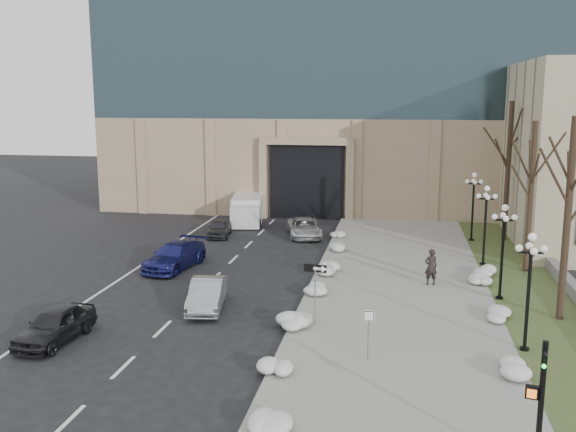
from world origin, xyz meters
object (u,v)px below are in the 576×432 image
(car_b, at_px, (207,294))
(pedestrian, at_px, (431,267))
(car_a, at_px, (55,325))
(lamppost_b, at_px, (503,239))
(one_way_sign, at_px, (319,276))
(car_d, at_px, (305,228))
(traffic_signal, at_px, (539,411))
(car_e, at_px, (220,228))
(car_c, at_px, (175,256))
(lamppost_c, at_px, (486,215))
(box_truck, at_px, (247,210))
(lamppost_a, at_px, (530,276))
(keep_sign, at_px, (369,324))
(lamppost_d, at_px, (473,197))

(car_b, relative_size, pedestrian, 2.22)
(car_a, distance_m, lamppost_b, 20.58)
(car_a, relative_size, one_way_sign, 1.50)
(lamppost_b, bearing_deg, car_d, 132.15)
(one_way_sign, distance_m, traffic_signal, 12.21)
(lamppost_b, bearing_deg, pedestrian, 151.39)
(car_b, xyz_separation_m, car_e, (-3.73, 15.32, -0.09))
(traffic_signal, xyz_separation_m, lamppost_b, (1.30, 15.17, 1.20))
(car_c, xyz_separation_m, lamppost_c, (17.63, 3.49, 2.34))
(car_e, height_order, lamppost_c, lamppost_c)
(box_truck, bearing_deg, car_c, -103.66)
(car_b, xyz_separation_m, lamppost_c, (13.69, 10.11, 2.38))
(car_c, xyz_separation_m, lamppost_a, (17.63, -9.51, 2.34))
(car_b, height_order, keep_sign, keep_sign)
(car_e, xyz_separation_m, lamppost_c, (17.41, -5.21, 2.47))
(box_truck, distance_m, lamppost_c, 19.88)
(lamppost_c, bearing_deg, box_truck, 147.55)
(one_way_sign, bearing_deg, traffic_signal, -48.73)
(car_a, bearing_deg, car_d, 76.60)
(lamppost_a, bearing_deg, box_truck, 125.25)
(car_d, distance_m, car_e, 6.02)
(car_a, xyz_separation_m, pedestrian, (15.32, 10.35, 0.37))
(lamppost_a, height_order, lamppost_c, same)
(car_c, bearing_deg, keep_sign, -35.03)
(car_a, height_order, keep_sign, keep_sign)
(box_truck, xyz_separation_m, traffic_signal, (15.38, -32.27, 0.88))
(pedestrian, bearing_deg, traffic_signal, 76.75)
(pedestrian, height_order, keep_sign, keep_sign)
(one_way_sign, bearing_deg, car_d, 106.94)
(car_a, xyz_separation_m, one_way_sign, (10.31, 3.47, 1.58))
(lamppost_a, distance_m, lamppost_d, 19.50)
(car_a, distance_m, keep_sign, 12.62)
(lamppost_b, bearing_deg, lamppost_c, 90.00)
(car_b, bearing_deg, car_a, -143.74)
(car_d, distance_m, lamppost_c, 13.25)
(car_a, bearing_deg, one_way_sign, 23.59)
(lamppost_b, bearing_deg, keep_sign, -124.70)
(car_b, height_order, lamppost_d, lamppost_d)
(car_d, xyz_separation_m, lamppost_c, (11.47, -6.17, 2.42))
(car_a, xyz_separation_m, car_c, (0.92, 11.60, 0.03))
(car_a, xyz_separation_m, car_b, (4.86, 4.98, -0.01))
(car_d, bearing_deg, lamppost_a, -73.05)
(car_e, distance_m, lamppost_a, 25.32)
(car_e, distance_m, box_truck, 5.46)
(traffic_signal, distance_m, lamppost_c, 21.74)
(traffic_signal, relative_size, lamppost_c, 0.79)
(traffic_signal, bearing_deg, lamppost_c, 98.45)
(one_way_sign, height_order, lamppost_d, lamppost_d)
(car_a, height_order, car_d, car_a)
(box_truck, relative_size, keep_sign, 3.26)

